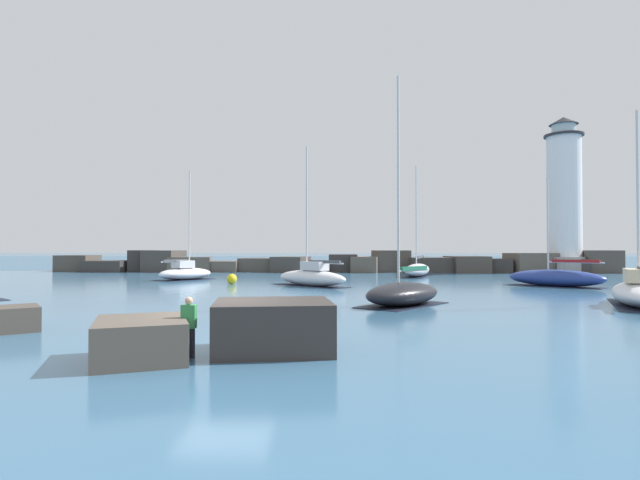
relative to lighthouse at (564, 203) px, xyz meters
name	(u,v)px	position (x,y,z in m)	size (l,w,h in m)	color
ground_plane	(225,349)	(-29.04, -45.06, -8.05)	(600.00, 600.00, 0.00)	#3D6B8E
open_sea_beyond	(328,260)	(-29.04, 60.04, -8.05)	(400.00, 116.00, 0.01)	#2D5B7F
breakwater_jetty	(338,263)	(-26.22, 0.06, -7.06)	(65.85, 6.35, 2.55)	#4C443D
lighthouse	(564,203)	(0.00, 0.00, 0.00)	(5.05, 5.05, 18.03)	gray
foreground_rocks	(138,330)	(-31.19, -45.79, -7.43)	(13.32, 7.39, 1.40)	#4C443D
sailboat_moored_0	(312,276)	(-28.01, -21.99, -7.36)	(6.22, 6.12, 10.39)	white
sailboat_moored_1	(556,278)	(-10.26, -21.81, -7.42)	(6.51, 5.94, 7.94)	navy
sailboat_moored_2	(185,273)	(-39.55, -15.36, -7.41)	(5.04, 5.62, 9.62)	white
sailboat_moored_4	(417,270)	(-18.29, -9.07, -7.39)	(4.38, 8.18, 10.85)	silver
sailboat_moored_5	(403,293)	(-22.85, -34.35, -7.45)	(5.15, 5.63, 11.09)	black
sailboat_moored_6	(640,292)	(-11.46, -34.09, -7.38)	(4.87, 7.14, 9.59)	white
mooring_buoy_orange_near	(232,279)	(-34.33, -20.31, -7.66)	(0.79, 0.79, 0.99)	yellow
person_on_rocks	(189,324)	(-29.70, -46.24, -7.20)	(0.36, 0.22, 1.54)	#282833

